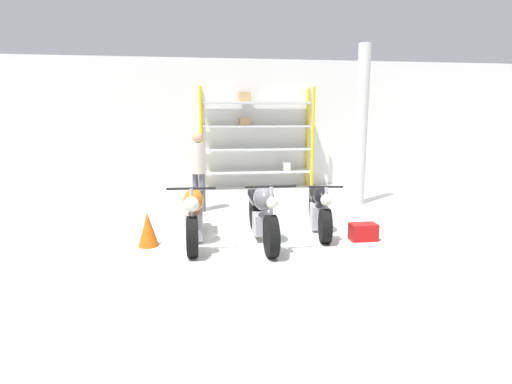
{
  "coord_description": "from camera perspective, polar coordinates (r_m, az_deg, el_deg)",
  "views": [
    {
      "loc": [
        -0.95,
        -6.51,
        2.03
      ],
      "look_at": [
        0.0,
        0.4,
        0.7
      ],
      "focal_mm": 28.0,
      "sensor_mm": 36.0,
      "label": 1
    }
  ],
  "objects": [
    {
      "name": "motorcycle_orange",
      "position": [
        6.57,
        -8.82,
        -3.31
      ],
      "size": [
        0.71,
        2.04,
        1.02
      ],
      "rotation": [
        0.0,
        0.0,
        -1.6
      ],
      "color": "black",
      "rests_on": "ground_plane"
    },
    {
      "name": "motorcycle_black",
      "position": [
        7.22,
        9.05,
        -2.45
      ],
      "size": [
        0.61,
        1.97,
        0.93
      ],
      "rotation": [
        0.0,
        0.0,
        -1.73
      ],
      "color": "black",
      "rests_on": "ground_plane"
    },
    {
      "name": "traffic_cone",
      "position": [
        6.54,
        -15.19,
        -5.14
      ],
      "size": [
        0.32,
        0.32,
        0.55
      ],
      "color": "orange",
      "rests_on": "ground_plane"
    },
    {
      "name": "motorcycle_grey",
      "position": [
        6.52,
        0.91,
        -2.99
      ],
      "size": [
        0.74,
        2.13,
        1.05
      ],
      "rotation": [
        0.0,
        0.0,
        -1.55
      ],
      "color": "black",
      "rests_on": "ground_plane"
    },
    {
      "name": "person_browsing",
      "position": [
        8.61,
        -8.24,
        3.85
      ],
      "size": [
        0.45,
        0.45,
        1.7
      ],
      "rotation": [
        0.0,
        0.0,
        4.05
      ],
      "color": "#595960",
      "rests_on": "ground_plane"
    },
    {
      "name": "ground_plane",
      "position": [
        6.88,
        0.46,
        -6.36
      ],
      "size": [
        30.0,
        30.0,
        0.0
      ],
      "primitive_type": "plane",
      "color": "silver"
    },
    {
      "name": "support_pillar",
      "position": [
        9.49,
        14.79,
        9.06
      ],
      "size": [
        0.28,
        0.28,
        3.6
      ],
      "color": "silver",
      "rests_on": "ground_plane"
    },
    {
      "name": "shelving_rack",
      "position": [
        11.29,
        0.08,
        7.95
      ],
      "size": [
        3.16,
        0.63,
        2.81
      ],
      "color": "yellow",
      "rests_on": "ground_plane"
    },
    {
      "name": "toolbox",
      "position": [
        6.88,
        15.07,
        -5.52
      ],
      "size": [
        0.44,
        0.26,
        0.28
      ],
      "color": "red",
      "rests_on": "ground_plane"
    },
    {
      "name": "back_wall",
      "position": [
        11.57,
        -3.16,
        9.64
      ],
      "size": [
        30.0,
        0.08,
        3.6
      ],
      "color": "white",
      "rests_on": "ground_plane"
    }
  ]
}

